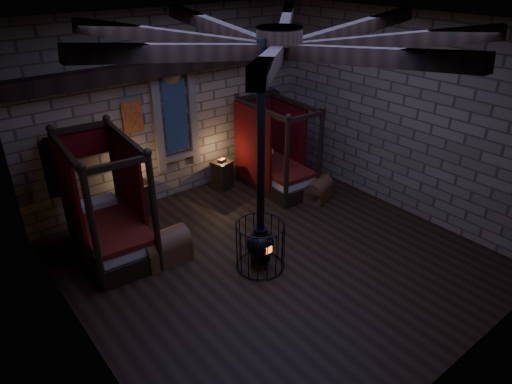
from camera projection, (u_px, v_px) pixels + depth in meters
room at (275, 55)px, 7.00m from camera, size 7.02×7.02×4.29m
bed_left at (109, 225)px, 8.64m from camera, size 1.32×2.27×2.28m
bed_right at (274, 167)px, 11.11m from camera, size 1.18×2.09×2.12m
trunk_left at (165, 247)px, 8.47m from camera, size 0.88×0.56×0.64m
trunk_right at (318, 190)px, 10.65m from camera, size 0.82×0.67×0.52m
nightstand_left at (141, 198)px, 9.97m from camera, size 0.55×0.54×0.92m
nightstand_right at (222, 174)px, 11.11m from camera, size 0.53×0.52×0.77m
stove at (260, 240)px, 8.16m from camera, size 0.89×0.89×4.05m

